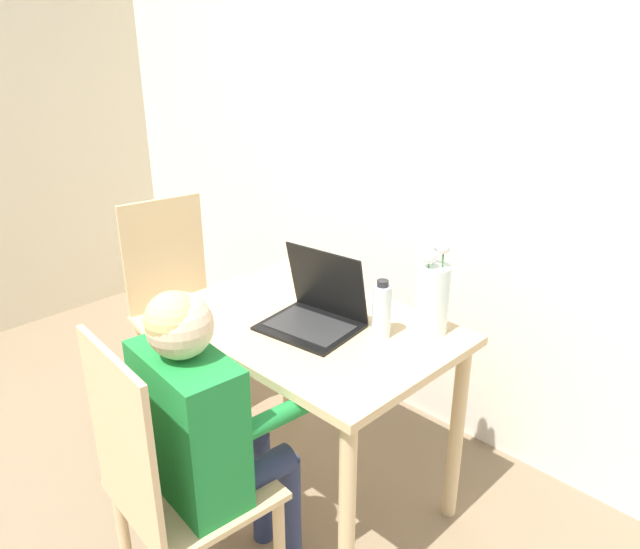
# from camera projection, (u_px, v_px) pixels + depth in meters

# --- Properties ---
(wall_back) EXTENTS (6.40, 0.05, 2.50)m
(wall_back) POSITION_uv_depth(u_px,v_px,m) (448.00, 140.00, 2.42)
(wall_back) COLOR white
(wall_back) RESTS_ON ground_plane
(dining_table) EXTENTS (0.97, 0.67, 0.74)m
(dining_table) POSITION_uv_depth(u_px,v_px,m) (311.00, 351.00, 2.16)
(dining_table) COLOR #D6B784
(dining_table) RESTS_ON ground_plane
(chair_occupied) EXTENTS (0.44, 0.44, 0.95)m
(chair_occupied) POSITION_uv_depth(u_px,v_px,m) (170.00, 487.00, 1.74)
(chair_occupied) COLOR #D6B784
(chair_occupied) RESTS_ON ground_plane
(chair_spare) EXTENTS (0.47, 0.47, 0.95)m
(chair_spare) POSITION_uv_depth(u_px,v_px,m) (179.00, 307.00, 2.81)
(chair_spare) COLOR #D6B784
(chair_spare) RESTS_ON ground_plane
(person_seated) EXTENTS (0.40, 0.45, 1.06)m
(person_seated) POSITION_uv_depth(u_px,v_px,m) (203.00, 418.00, 1.75)
(person_seated) COLOR #1E8438
(person_seated) RESTS_ON ground_plane
(laptop) EXTENTS (0.33, 0.29, 0.25)m
(laptop) POSITION_uv_depth(u_px,v_px,m) (317.00, 308.00, 2.08)
(laptop) COLOR black
(laptop) RESTS_ON dining_table
(flower_vase) EXTENTS (0.11, 0.11, 0.32)m
(flower_vase) POSITION_uv_depth(u_px,v_px,m) (432.00, 294.00, 2.01)
(flower_vase) COLOR silver
(flower_vase) RESTS_ON dining_table
(water_bottle) EXTENTS (0.06, 0.06, 0.20)m
(water_bottle) POSITION_uv_depth(u_px,v_px,m) (382.00, 310.00, 1.99)
(water_bottle) COLOR silver
(water_bottle) RESTS_ON dining_table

